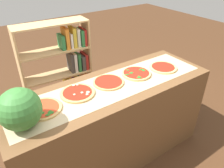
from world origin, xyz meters
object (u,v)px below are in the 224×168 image
at_px(pizza_spinach_0, 43,109).
at_px(pizza_plain_2, 108,82).
at_px(pizza_mushroom_1, 78,93).
at_px(watermelon, 20,109).
at_px(pizza_plain_4, 163,67).
at_px(pizza_spinach_3, 136,73).
at_px(bookshelf, 68,72).

xyz_separation_m(pizza_spinach_0, pizza_plain_2, (0.64, 0.05, 0.00)).
height_order(pizza_mushroom_1, watermelon, watermelon).
bearing_deg(pizza_plain_4, pizza_plain_2, 173.20).
bearing_deg(pizza_mushroom_1, pizza_spinach_3, -1.90).
bearing_deg(pizza_mushroom_1, pizza_plain_2, 0.08).
height_order(pizza_spinach_3, pizza_plain_4, pizza_spinach_3).
bearing_deg(bookshelf, watermelon, -126.98).
xyz_separation_m(pizza_mushroom_1, pizza_plain_2, (0.32, 0.00, -0.00)).
distance_m(pizza_spinach_0, watermelon, 0.24).
relative_size(pizza_spinach_0, pizza_spinach_3, 1.01).
bearing_deg(pizza_spinach_3, bookshelf, 111.82).
height_order(pizza_plain_4, watermelon, watermelon).
bearing_deg(watermelon, pizza_plain_2, 10.37).
distance_m(pizza_spinach_0, pizza_plain_4, 1.29).
distance_m(watermelon, bookshelf, 1.35).
relative_size(pizza_spinach_0, pizza_plain_4, 1.02).
xyz_separation_m(pizza_spinach_3, watermelon, (-1.14, -0.13, 0.14)).
height_order(pizza_plain_2, pizza_spinach_3, pizza_spinach_3).
xyz_separation_m(pizza_spinach_0, bookshelf, (0.60, 0.93, -0.28)).
bearing_deg(bookshelf, pizza_spinach_3, -68.18).
relative_size(pizza_spinach_0, pizza_mushroom_1, 0.98).
distance_m(pizza_plain_2, bookshelf, 0.92).
xyz_separation_m(pizza_plain_4, watermelon, (-1.46, -0.07, 0.14)).
height_order(pizza_plain_4, bookshelf, bookshelf).
bearing_deg(watermelon, pizza_mushroom_1, 16.73).
distance_m(pizza_mushroom_1, bookshelf, 0.97).
bearing_deg(pizza_plain_2, watermelon, -169.63).
xyz_separation_m(pizza_plain_4, bookshelf, (-0.68, 0.96, -0.28)).
bearing_deg(bookshelf, pizza_spinach_0, -123.06).
height_order(pizza_plain_2, pizza_plain_4, same).
height_order(pizza_spinach_0, watermelon, watermelon).
height_order(pizza_mushroom_1, pizza_plain_2, pizza_mushroom_1).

